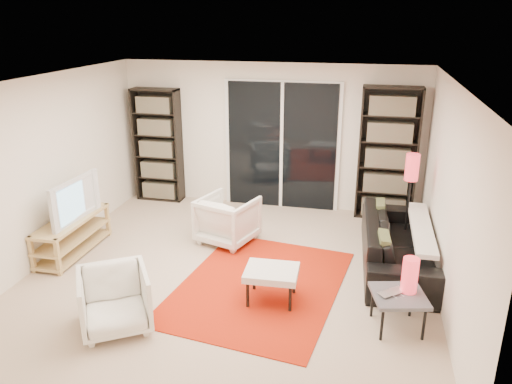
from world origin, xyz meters
TOP-DOWN VIEW (x-y plane):
  - floor at (0.00, 0.00)m, footprint 5.00×5.00m
  - wall_back at (0.00, 2.50)m, footprint 5.00×0.02m
  - wall_front at (0.00, -2.50)m, footprint 5.00×0.02m
  - wall_left at (-2.50, 0.00)m, footprint 0.02×5.00m
  - wall_right at (2.50, 0.00)m, footprint 0.02×5.00m
  - ceiling at (0.00, 0.00)m, footprint 5.00×5.00m
  - sliding_door at (0.20, 2.46)m, footprint 1.92×0.08m
  - bookshelf_left at (-1.95, 2.33)m, footprint 0.80×0.30m
  - bookshelf_right at (1.90, 2.33)m, footprint 0.90×0.30m
  - tv_stand at (-2.27, 0.05)m, footprint 0.43×1.33m
  - tv at (-2.25, 0.05)m, footprint 0.20×1.01m
  - rug at (0.43, -0.28)m, footprint 2.16×2.71m
  - sofa at (2.05, 0.65)m, footprint 0.94×2.21m
  - armchair_back at (-0.30, 0.87)m, footprint 0.92×0.94m
  - armchair_front at (-0.86, -1.43)m, footprint 0.96×0.97m
  - ottoman at (0.62, -0.55)m, footprint 0.61×0.51m
  - side_table at (2.00, -0.78)m, footprint 0.64×0.64m
  - laptop at (1.96, -0.82)m, footprint 0.35×0.34m
  - table_lamp at (2.10, -0.70)m, footprint 0.17×0.17m
  - floor_lamp at (2.19, 1.26)m, footprint 0.20×0.20m

SIDE VIEW (x-z plane):
  - floor at x=0.00m, z-range 0.00..0.00m
  - rug at x=0.43m, z-range 0.00..0.01m
  - tv_stand at x=-2.27m, z-range 0.01..0.51m
  - sofa at x=2.05m, z-range 0.00..0.64m
  - armchair_front at x=-0.86m, z-range 0.00..0.65m
  - armchair_back at x=-0.30m, z-range 0.00..0.68m
  - ottoman at x=0.62m, z-range 0.15..0.55m
  - side_table at x=2.00m, z-range 0.16..0.56m
  - laptop at x=1.96m, z-range 0.40..0.42m
  - table_lamp at x=2.10m, z-range 0.40..0.78m
  - tv at x=-2.25m, z-range 0.50..1.08m
  - bookshelf_left at x=-1.95m, z-range 0.00..1.95m
  - floor_lamp at x=2.19m, z-range 0.35..1.71m
  - sliding_door at x=0.20m, z-range -0.03..2.13m
  - bookshelf_right at x=1.90m, z-range 0.00..2.10m
  - wall_back at x=0.00m, z-range 0.00..2.40m
  - wall_front at x=0.00m, z-range 0.00..2.40m
  - wall_left at x=-2.50m, z-range 0.00..2.40m
  - wall_right at x=2.50m, z-range 0.00..2.40m
  - ceiling at x=0.00m, z-range 2.39..2.41m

